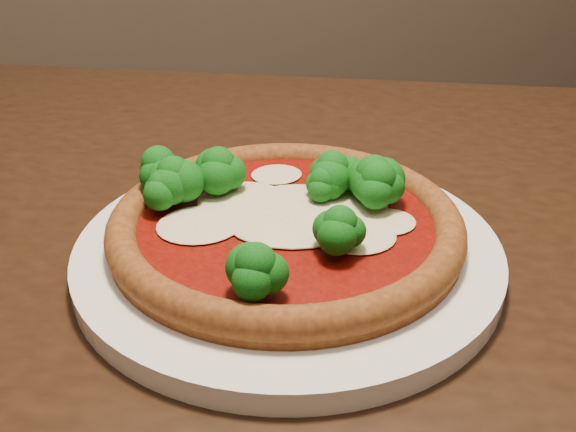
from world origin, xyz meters
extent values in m
cube|color=black|center=(-0.22, -0.02, 0.73)|extent=(1.54, 1.30, 0.04)
cylinder|color=white|center=(-0.24, -0.07, 0.76)|extent=(0.34, 0.34, 0.02)
cylinder|color=brown|center=(-0.24, -0.06, 0.77)|extent=(0.28, 0.28, 0.01)
torus|color=brown|center=(-0.24, -0.06, 0.78)|extent=(0.28, 0.28, 0.02)
cylinder|color=#760C05|center=(-0.24, -0.06, 0.78)|extent=(0.23, 0.23, 0.00)
ellipsoid|color=beige|center=(-0.17, -0.08, 0.78)|extent=(0.05, 0.04, 0.00)
ellipsoid|color=beige|center=(-0.23, -0.06, 0.78)|extent=(0.12, 0.11, 0.01)
ellipsoid|color=beige|center=(-0.31, -0.05, 0.78)|extent=(0.07, 0.06, 0.01)
ellipsoid|color=beige|center=(-0.19, -0.05, 0.78)|extent=(0.07, 0.07, 0.01)
ellipsoid|color=beige|center=(-0.27, -0.02, 0.78)|extent=(0.08, 0.07, 0.01)
ellipsoid|color=beige|center=(-0.19, -0.10, 0.78)|extent=(0.06, 0.05, 0.00)
ellipsoid|color=beige|center=(-0.23, 0.02, 0.78)|extent=(0.05, 0.04, 0.00)
ellipsoid|color=#137718|center=(-0.28, -0.16, 0.81)|extent=(0.05, 0.05, 0.04)
ellipsoid|color=#137718|center=(-0.33, -0.02, 0.80)|extent=(0.04, 0.04, 0.03)
ellipsoid|color=#137718|center=(-0.20, -0.04, 0.80)|extent=(0.04, 0.04, 0.03)
ellipsoid|color=#137718|center=(-0.15, -0.02, 0.80)|extent=(0.03, 0.03, 0.03)
ellipsoid|color=#137718|center=(-0.17, -0.05, 0.81)|extent=(0.05, 0.05, 0.04)
ellipsoid|color=#137718|center=(-0.19, -0.03, 0.81)|extent=(0.05, 0.05, 0.04)
ellipsoid|color=#137718|center=(-0.32, -0.01, 0.81)|extent=(0.05, 0.05, 0.04)
ellipsoid|color=#137718|center=(-0.18, -0.02, 0.80)|extent=(0.04, 0.04, 0.03)
ellipsoid|color=#137718|center=(-0.28, 0.00, 0.81)|extent=(0.05, 0.05, 0.04)
ellipsoid|color=#137718|center=(-0.16, -0.06, 0.81)|extent=(0.05, 0.05, 0.04)
ellipsoid|color=#137718|center=(-0.33, 0.01, 0.81)|extent=(0.05, 0.05, 0.04)
ellipsoid|color=#137718|center=(-0.21, -0.12, 0.81)|extent=(0.04, 0.04, 0.04)
camera|label=1|loc=(-0.34, -0.49, 1.03)|focal=40.00mm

